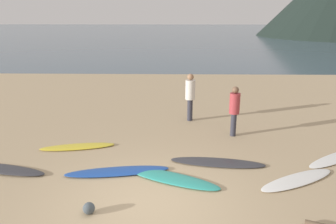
{
  "coord_description": "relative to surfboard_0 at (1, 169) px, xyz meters",
  "views": [
    {
      "loc": [
        0.61,
        -6.08,
        3.92
      ],
      "look_at": [
        0.36,
        4.82,
        0.6
      ],
      "focal_mm": 34.82,
      "sensor_mm": 36.0,
      "label": 1
    }
  ],
  "objects": [
    {
      "name": "ocean_water",
      "position": [
        3.9,
        64.06,
        -0.05
      ],
      "size": [
        140.0,
        100.0,
        0.01
      ],
      "primitive_type": "cube",
      "color": "#475B6B",
      "rests_on": "ground"
    },
    {
      "name": "surfboard_1",
      "position": [
        1.55,
        1.54,
        -0.01
      ],
      "size": [
        2.27,
        0.94,
        0.07
      ],
      "primitive_type": "ellipsoid",
      "rotation": [
        0.0,
        0.0,
        0.2
      ],
      "color": "yellow",
      "rests_on": "ground"
    },
    {
      "name": "surfboard_5",
      "position": [
        7.5,
        -0.38,
        -0.01
      ],
      "size": [
        2.27,
        1.57,
        0.07
      ],
      "primitive_type": "ellipsoid",
      "rotation": [
        0.0,
        0.0,
        0.5
      ],
      "color": "white",
      "rests_on": "ground"
    },
    {
      "name": "beach_rock_near",
      "position": [
        2.77,
        -1.83,
        0.07
      ],
      "size": [
        0.25,
        0.25,
        0.25
      ],
      "primitive_type": "sphere",
      "color": "#434C51",
      "rests_on": "ground"
    },
    {
      "name": "surfboard_0",
      "position": [
        0.0,
        0.0,
        0.0
      ],
      "size": [
        2.6,
        1.04,
        0.1
      ],
      "primitive_type": "ellipsoid",
      "rotation": [
        0.0,
        0.0,
        -0.22
      ],
      "color": "#333338",
      "rests_on": "ground"
    },
    {
      "name": "surfboard_2",
      "position": [
        3.04,
        -0.06,
        -0.0
      ],
      "size": [
        2.7,
        0.96,
        0.09
      ],
      "primitive_type": "ellipsoid",
      "rotation": [
        0.0,
        0.0,
        0.17
      ],
      "color": "#1E479E",
      "rests_on": "ground"
    },
    {
      "name": "person_1",
      "position": [
        5.07,
        4.26,
        1.01
      ],
      "size": [
        0.36,
        0.36,
        1.79
      ],
      "rotation": [
        0.0,
        0.0,
        4.63
      ],
      "color": "#2D2D38",
      "rests_on": "ground"
    },
    {
      "name": "ground_plane",
      "position": [
        3.9,
        8.54,
        -0.15
      ],
      "size": [
        120.0,
        120.0,
        0.2
      ],
      "primitive_type": "cube",
      "color": "tan",
      "rests_on": "ground"
    },
    {
      "name": "person_0",
      "position": [
        6.44,
        2.68,
        0.94
      ],
      "size": [
        0.34,
        0.34,
        1.67
      ],
      "rotation": [
        0.0,
        0.0,
        4.83
      ],
      "color": "#2D2D38",
      "rests_on": "ground"
    },
    {
      "name": "surfboard_3",
      "position": [
        4.44,
        -0.38,
        -0.01
      ],
      "size": [
        2.5,
        1.54,
        0.08
      ],
      "primitive_type": "ellipsoid",
      "rotation": [
        0.0,
        0.0,
        -0.42
      ],
      "color": "teal",
      "rests_on": "ground"
    },
    {
      "name": "surfboard_4",
      "position": [
        5.67,
        0.54,
        -0.01
      ],
      "size": [
        2.6,
        0.9,
        0.08
      ],
      "primitive_type": "ellipsoid",
      "rotation": [
        0.0,
        0.0,
        -0.13
      ],
      "color": "#333338",
      "rests_on": "ground"
    }
  ]
}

